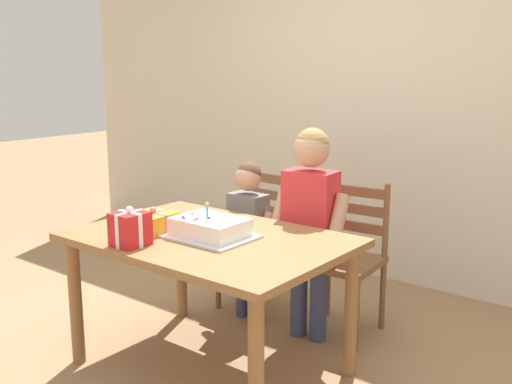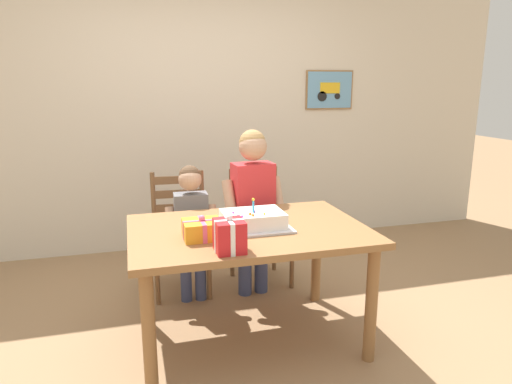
{
  "view_description": "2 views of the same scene",
  "coord_description": "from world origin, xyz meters",
  "px_view_note": "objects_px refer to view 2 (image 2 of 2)",
  "views": [
    {
      "loc": [
        2.04,
        -2.22,
        1.62
      ],
      "look_at": [
        0.12,
        0.24,
        0.95
      ],
      "focal_mm": 42.26,
      "sensor_mm": 36.0,
      "label": 1
    },
    {
      "loc": [
        -0.66,
        -2.55,
        1.59
      ],
      "look_at": [
        0.1,
        0.19,
        0.92
      ],
      "focal_mm": 32.2,
      "sensor_mm": 36.0,
      "label": 2
    }
  ],
  "objects_px": {
    "chair_left": "(180,232)",
    "gift_box_beside_cake": "(202,229)",
    "dining_table": "(248,243)",
    "child_older": "(253,197)",
    "chair_right": "(259,226)",
    "gift_box_red_large": "(229,236)",
    "child_younger": "(191,221)",
    "birthday_cake": "(253,220)"
  },
  "relations": [
    {
      "from": "chair_left",
      "to": "gift_box_beside_cake",
      "type": "bearing_deg",
      "value": -88.65
    },
    {
      "from": "dining_table",
      "to": "gift_box_beside_cake",
      "type": "xyz_separation_m",
      "value": [
        -0.3,
        -0.12,
        0.15
      ]
    },
    {
      "from": "dining_table",
      "to": "child_older",
      "type": "distance_m",
      "value": 0.68
    },
    {
      "from": "gift_box_beside_cake",
      "to": "chair_right",
      "type": "xyz_separation_m",
      "value": [
        0.62,
        0.98,
        -0.33
      ]
    },
    {
      "from": "dining_table",
      "to": "gift_box_beside_cake",
      "type": "distance_m",
      "value": 0.35
    },
    {
      "from": "gift_box_red_large",
      "to": "child_younger",
      "type": "relative_size",
      "value": 0.2
    },
    {
      "from": "chair_left",
      "to": "chair_right",
      "type": "relative_size",
      "value": 1.0
    },
    {
      "from": "gift_box_red_large",
      "to": "chair_left",
      "type": "xyz_separation_m",
      "value": [
        -0.13,
        1.23,
        -0.36
      ]
    },
    {
      "from": "birthday_cake",
      "to": "chair_right",
      "type": "height_order",
      "value": "birthday_cake"
    },
    {
      "from": "dining_table",
      "to": "birthday_cake",
      "type": "distance_m",
      "value": 0.15
    },
    {
      "from": "gift_box_beside_cake",
      "to": "child_younger",
      "type": "height_order",
      "value": "child_younger"
    },
    {
      "from": "gift_box_beside_cake",
      "to": "child_older",
      "type": "xyz_separation_m",
      "value": [
        0.5,
        0.76,
        -0.03
      ]
    },
    {
      "from": "dining_table",
      "to": "chair_left",
      "type": "bearing_deg",
      "value": 110.21
    },
    {
      "from": "gift_box_beside_cake",
      "to": "child_younger",
      "type": "xyz_separation_m",
      "value": [
        0.04,
        0.76,
        -0.17
      ]
    },
    {
      "from": "dining_table",
      "to": "chair_left",
      "type": "height_order",
      "value": "chair_left"
    },
    {
      "from": "birthday_cake",
      "to": "gift_box_red_large",
      "type": "distance_m",
      "value": 0.41
    },
    {
      "from": "birthday_cake",
      "to": "chair_right",
      "type": "distance_m",
      "value": 0.99
    },
    {
      "from": "child_older",
      "to": "chair_right",
      "type": "bearing_deg",
      "value": 63.11
    },
    {
      "from": "gift_box_beside_cake",
      "to": "chair_left",
      "type": "height_order",
      "value": "chair_left"
    },
    {
      "from": "chair_right",
      "to": "child_older",
      "type": "xyz_separation_m",
      "value": [
        -0.11,
        -0.23,
        0.3
      ]
    },
    {
      "from": "chair_right",
      "to": "child_older",
      "type": "distance_m",
      "value": 0.4
    },
    {
      "from": "child_older",
      "to": "child_younger",
      "type": "distance_m",
      "value": 0.49
    },
    {
      "from": "birthday_cake",
      "to": "gift_box_beside_cake",
      "type": "relative_size",
      "value": 2.05
    },
    {
      "from": "gift_box_red_large",
      "to": "child_older",
      "type": "relative_size",
      "value": 0.16
    },
    {
      "from": "birthday_cake",
      "to": "child_older",
      "type": "height_order",
      "value": "child_older"
    },
    {
      "from": "gift_box_red_large",
      "to": "gift_box_beside_cake",
      "type": "relative_size",
      "value": 0.94
    },
    {
      "from": "birthday_cake",
      "to": "gift_box_red_large",
      "type": "bearing_deg",
      "value": -122.34
    },
    {
      "from": "chair_right",
      "to": "child_younger",
      "type": "height_order",
      "value": "child_younger"
    },
    {
      "from": "chair_left",
      "to": "gift_box_red_large",
      "type": "bearing_deg",
      "value": -84.14
    },
    {
      "from": "dining_table",
      "to": "birthday_cake",
      "type": "xyz_separation_m",
      "value": [
        0.02,
        -0.02,
        0.14
      ]
    },
    {
      "from": "dining_table",
      "to": "gift_box_beside_cake",
      "type": "height_order",
      "value": "gift_box_beside_cake"
    },
    {
      "from": "gift_box_red_large",
      "to": "child_older",
      "type": "height_order",
      "value": "child_older"
    },
    {
      "from": "gift_box_beside_cake",
      "to": "chair_left",
      "type": "xyz_separation_m",
      "value": [
        -0.02,
        0.98,
        -0.33
      ]
    },
    {
      "from": "gift_box_red_large",
      "to": "child_younger",
      "type": "xyz_separation_m",
      "value": [
        -0.07,
        1.0,
        -0.21
      ]
    },
    {
      "from": "dining_table",
      "to": "chair_right",
      "type": "distance_m",
      "value": 0.94
    },
    {
      "from": "birthday_cake",
      "to": "child_younger",
      "type": "distance_m",
      "value": 0.74
    },
    {
      "from": "chair_left",
      "to": "child_older",
      "type": "height_order",
      "value": "child_older"
    },
    {
      "from": "gift_box_beside_cake",
      "to": "chair_right",
      "type": "distance_m",
      "value": 1.21
    },
    {
      "from": "gift_box_red_large",
      "to": "chair_left",
      "type": "distance_m",
      "value": 1.28
    },
    {
      "from": "birthday_cake",
      "to": "gift_box_red_large",
      "type": "xyz_separation_m",
      "value": [
        -0.22,
        -0.34,
        0.04
      ]
    },
    {
      "from": "gift_box_beside_cake",
      "to": "child_older",
      "type": "height_order",
      "value": "child_older"
    },
    {
      "from": "gift_box_beside_cake",
      "to": "child_older",
      "type": "relative_size",
      "value": 0.17
    }
  ]
}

